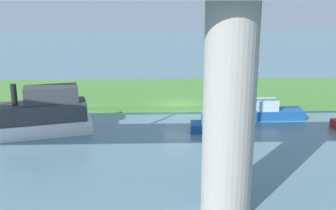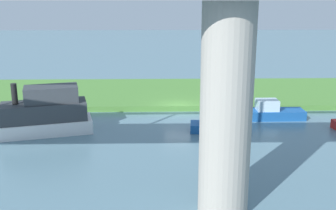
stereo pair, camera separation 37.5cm
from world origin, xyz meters
The scene contains 8 objects.
ground_plane centered at (0.00, 0.00, 0.00)m, with size 160.00×160.00×0.00m, color slate.
grassy_bank centered at (0.00, -6.00, 0.25)m, with size 80.00×12.00×0.50m, color #4C8438.
bridge_pylon centered at (-1.31, 17.38, 5.08)m, with size 2.45×2.45×10.15m, color #9E998E.
person_on_bank centered at (-5.18, -1.19, 1.20)m, with size 0.42×0.42×1.39m.
mooring_post centered at (-5.90, -1.69, 0.96)m, with size 0.20×0.20×0.92m, color brown.
motorboat_red centered at (10.61, 5.61, 1.47)m, with size 8.19×4.42×3.98m.
skiff_small centered at (-2.62, 5.54, 0.51)m, with size 4.40×1.91×1.43m.
riverboat_paddlewheel centered at (-7.81, 2.29, 0.59)m, with size 5.00×1.84×1.66m.
Camera 2 is at (1.81, 35.94, 10.53)m, focal length 44.61 mm.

